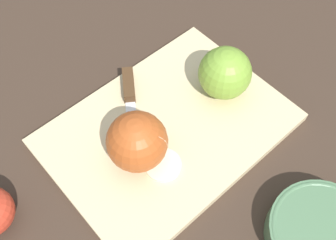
{
  "coord_description": "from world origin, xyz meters",
  "views": [
    {
      "loc": [
        0.25,
        0.21,
        0.54
      ],
      "look_at": [
        0.0,
        0.0,
        0.04
      ],
      "focal_mm": 42.0,
      "sensor_mm": 36.0,
      "label": 1
    }
  ],
  "objects_px": {
    "apple_half_right": "(138,142)",
    "bowl": "(320,238)",
    "apple_half_left": "(225,73)",
    "knife": "(129,92)"
  },
  "relations": [
    {
      "from": "apple_half_right",
      "to": "bowl",
      "type": "distance_m",
      "value": 0.27
    },
    {
      "from": "apple_half_left",
      "to": "apple_half_right",
      "type": "distance_m",
      "value": 0.18
    },
    {
      "from": "apple_half_left",
      "to": "apple_half_right",
      "type": "xyz_separation_m",
      "value": [
        0.18,
        -0.02,
        0.0
      ]
    },
    {
      "from": "apple_half_right",
      "to": "knife",
      "type": "xyz_separation_m",
      "value": [
        -0.07,
        -0.09,
        -0.04
      ]
    },
    {
      "from": "bowl",
      "to": "knife",
      "type": "bearing_deg",
      "value": -91.97
    },
    {
      "from": "apple_half_right",
      "to": "knife",
      "type": "bearing_deg",
      "value": -172.58
    },
    {
      "from": "bowl",
      "to": "apple_half_left",
      "type": "bearing_deg",
      "value": -115.95
    },
    {
      "from": "apple_half_left",
      "to": "apple_half_right",
      "type": "bearing_deg",
      "value": -41.31
    },
    {
      "from": "apple_half_right",
      "to": "bowl",
      "type": "xyz_separation_m",
      "value": [
        -0.06,
        0.26,
        -0.04
      ]
    },
    {
      "from": "knife",
      "to": "bowl",
      "type": "height_order",
      "value": "bowl"
    }
  ]
}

